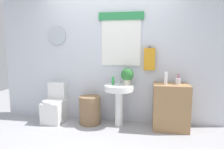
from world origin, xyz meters
The scene contains 11 objects.
ground_plane centered at (0.00, 0.00, 0.00)m, with size 8.00×8.00×0.00m, color #A3A3A8.
back_wall centered at (0.00, 1.15, 1.31)m, with size 4.40×0.18×2.60m.
toilet centered at (-1.05, 0.88, 0.29)m, with size 0.38×0.51×0.76m.
laundry_hamper centered at (-0.35, 0.85, 0.26)m, with size 0.39×0.39×0.52m, color #846647.
pedestal_sink centered at (0.20, 0.85, 0.57)m, with size 0.52×0.52×0.75m.
faucet centered at (0.20, 0.97, 0.80)m, with size 0.03×0.03×0.10m, color silver.
wooden_cabinet centered at (1.11, 0.85, 0.40)m, with size 0.60×0.44×0.80m, color #9E754C.
soap_bottle centered at (0.08, 0.90, 0.82)m, with size 0.05×0.05×0.15m, color green.
potted_plant centered at (0.34, 0.91, 0.92)m, with size 0.23×0.23×0.30m.
lotion_bottle centered at (1.00, 0.81, 0.90)m, with size 0.05×0.05×0.21m, color white.
toothbrush_cup centered at (1.21, 0.87, 0.85)m, with size 0.08×0.08×0.19m.
Camera 1 is at (0.68, -2.67, 1.43)m, focal length 32.37 mm.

